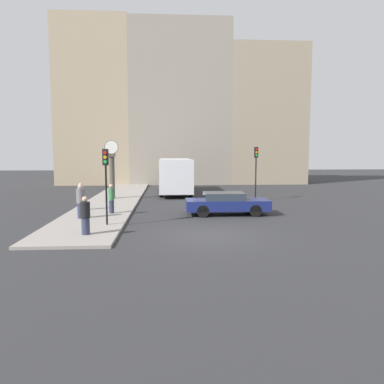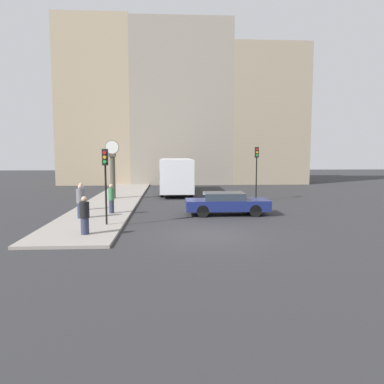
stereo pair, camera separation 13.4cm
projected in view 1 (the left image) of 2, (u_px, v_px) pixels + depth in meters
name	position (u px, v px, depth m)	size (l,w,h in m)	color
ground_plane	(209.00, 235.00, 15.91)	(120.00, 120.00, 0.00)	#2D2D30
sidewalk_corner	(114.00, 200.00, 27.36)	(3.62, 27.83, 0.13)	gray
building_row	(179.00, 108.00, 41.89)	(27.41, 5.00, 17.84)	tan
sedan_car	(226.00, 203.00, 21.13)	(4.66, 1.82, 1.27)	navy
bus_distant	(175.00, 174.00, 32.05)	(2.62, 8.81, 2.95)	silver
traffic_light_near	(106.00, 171.00, 17.36)	(0.26, 0.24, 3.55)	black
traffic_light_far	(256.00, 163.00, 26.93)	(0.26, 0.24, 3.90)	black
street_clock	(112.00, 171.00, 27.53)	(1.01, 0.49, 4.28)	#4C473D
pedestrian_black_jacket	(85.00, 216.00, 15.43)	(0.39, 0.39, 1.59)	#2D334C
pedestrian_blue_stripe	(81.00, 197.00, 21.98)	(0.35, 0.35, 1.61)	#2D334C
pedestrian_green_hoodie	(111.00, 198.00, 20.85)	(0.33, 0.33, 1.64)	#2D334C
pedestrian_grey_jacket	(81.00, 202.00, 19.24)	(0.42, 0.42, 1.75)	#2D334C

